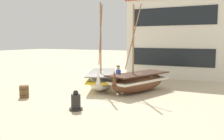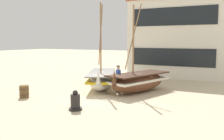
{
  "view_description": "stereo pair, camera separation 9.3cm",
  "coord_description": "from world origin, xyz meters",
  "views": [
    {
      "loc": [
        7.07,
        -12.98,
        3.26
      ],
      "look_at": [
        0.0,
        1.0,
        1.4
      ],
      "focal_mm": 40.39,
      "sensor_mm": 36.0,
      "label": 1
    },
    {
      "loc": [
        7.16,
        -12.94,
        3.26
      ],
      "look_at": [
        0.0,
        1.0,
        1.4
      ],
      "focal_mm": 40.39,
      "sensor_mm": 36.0,
      "label": 2
    }
  ],
  "objects": [
    {
      "name": "fisherman_by_hull",
      "position": [
        0.36,
        1.14,
        0.83
      ],
      "size": [
        0.41,
        0.41,
        1.68
      ],
      "color": "#33333D",
      "rests_on": "ground"
    },
    {
      "name": "wooden_barrel",
      "position": [
        -3.74,
        -2.69,
        0.35
      ],
      "size": [
        0.56,
        0.56,
        0.7
      ],
      "color": "brown",
      "rests_on": "ground"
    },
    {
      "name": "harbor_building_main",
      "position": [
        2.03,
        11.07,
        3.52
      ],
      "size": [
        8.5,
        6.35,
        7.01
      ],
      "color": "silver",
      "rests_on": "ground"
    },
    {
      "name": "capstan_winch",
      "position": [
        0.36,
        -3.47,
        0.38
      ],
      "size": [
        0.64,
        0.64,
        0.95
      ],
      "color": "black",
      "rests_on": "ground"
    },
    {
      "name": "fishing_boat_centre_large",
      "position": [
        1.48,
        1.79,
        0.66
      ],
      "size": [
        2.96,
        4.8,
        5.5
      ],
      "color": "brown",
      "rests_on": "ground"
    },
    {
      "name": "ground_plane",
      "position": [
        0.0,
        0.0,
        0.0
      ],
      "size": [
        120.0,
        120.0,
        0.0
      ],
      "primitive_type": "plane",
      "color": "beige"
    },
    {
      "name": "fishing_boat_near_left",
      "position": [
        -1.16,
        1.74,
        0.63
      ],
      "size": [
        3.42,
        4.96,
        5.69
      ],
      "color": "silver",
      "rests_on": "ground"
    }
  ]
}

